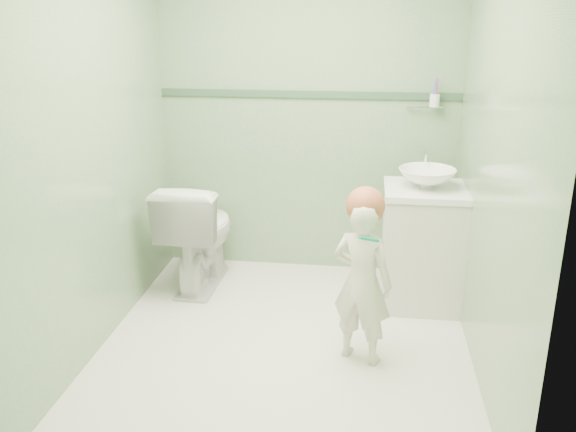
# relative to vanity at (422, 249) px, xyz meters

# --- Properties ---
(ground) EXTENTS (2.50, 2.50, 0.00)m
(ground) POSITION_rel_vanity_xyz_m (-0.84, -0.70, -0.40)
(ground) COLOR white
(ground) RESTS_ON ground
(room_shell) EXTENTS (2.50, 2.54, 2.40)m
(room_shell) POSITION_rel_vanity_xyz_m (-0.84, -0.70, 0.80)
(room_shell) COLOR #74A172
(room_shell) RESTS_ON ground
(trim_stripe) EXTENTS (2.20, 0.02, 0.05)m
(trim_stripe) POSITION_rel_vanity_xyz_m (-0.84, 0.54, 0.95)
(trim_stripe) COLOR #35543C
(trim_stripe) RESTS_ON room_shell
(vanity) EXTENTS (0.52, 0.50, 0.80)m
(vanity) POSITION_rel_vanity_xyz_m (0.00, 0.00, 0.00)
(vanity) COLOR silver
(vanity) RESTS_ON ground
(counter) EXTENTS (0.54, 0.52, 0.04)m
(counter) POSITION_rel_vanity_xyz_m (0.00, 0.00, 0.41)
(counter) COLOR white
(counter) RESTS_ON vanity
(basin) EXTENTS (0.37, 0.37, 0.13)m
(basin) POSITION_rel_vanity_xyz_m (0.00, 0.00, 0.49)
(basin) COLOR white
(basin) RESTS_ON counter
(faucet) EXTENTS (0.03, 0.13, 0.18)m
(faucet) POSITION_rel_vanity_xyz_m (0.00, 0.19, 0.57)
(faucet) COLOR silver
(faucet) RESTS_ON counter
(cup_holder) EXTENTS (0.26, 0.07, 0.21)m
(cup_holder) POSITION_rel_vanity_xyz_m (0.05, 0.48, 0.93)
(cup_holder) COLOR silver
(cup_holder) RESTS_ON room_shell
(toilet) EXTENTS (0.47, 0.80, 0.80)m
(toilet) POSITION_rel_vanity_xyz_m (-1.58, 0.10, 0.00)
(toilet) COLOR white
(toilet) RESTS_ON ground
(toddler) EXTENTS (0.41, 0.35, 0.96)m
(toddler) POSITION_rel_vanity_xyz_m (-0.39, -0.78, 0.08)
(toddler) COLOR silver
(toddler) RESTS_ON ground
(hair_cap) EXTENTS (0.21, 0.21, 0.21)m
(hair_cap) POSITION_rel_vanity_xyz_m (-0.39, -0.75, 0.53)
(hair_cap) COLOR #B0593B
(hair_cap) RESTS_ON toddler
(teal_toothbrush) EXTENTS (0.11, 0.14, 0.08)m
(teal_toothbrush) POSITION_rel_vanity_xyz_m (-0.37, -0.92, 0.41)
(teal_toothbrush) COLOR #049A6B
(teal_toothbrush) RESTS_ON toddler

